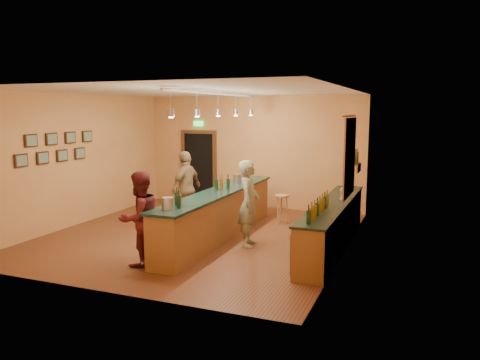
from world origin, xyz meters
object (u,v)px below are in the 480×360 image
at_px(bar_stool, 282,201).
at_px(bartender, 249,203).
at_px(customer_b, 186,188).
at_px(back_counter, 333,224).
at_px(tasting_bar, 219,211).
at_px(customer_a, 140,219).

bearing_deg(bar_stool, bartender, -92.45).
bearing_deg(customer_b, back_counter, 88.05).
distance_m(back_counter, bar_stool, 2.24).
height_order(back_counter, bar_stool, back_counter).
distance_m(back_counter, bartender, 1.76).
bearing_deg(back_counter, tasting_bar, -175.80).
bearing_deg(bar_stool, customer_a, -110.45).
relative_size(bartender, customer_a, 1.04).
height_order(bartender, customer_a, bartender).
bearing_deg(customer_b, tasting_bar, 64.31).
relative_size(tasting_bar, customer_a, 2.96).
distance_m(customer_a, bar_stool, 4.27).
bearing_deg(tasting_bar, back_counter, 4.20).
bearing_deg(back_counter, customer_b, 170.31).
distance_m(tasting_bar, bar_stool, 2.01).
distance_m(back_counter, customer_a, 3.88).
relative_size(customer_b, bar_stool, 2.53).
height_order(back_counter, customer_b, customer_b).
relative_size(customer_a, customer_b, 0.95).
distance_m(back_counter, tasting_bar, 2.48).
bearing_deg(bar_stool, back_counter, -46.01).
bearing_deg(customer_b, bartender, 69.04).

